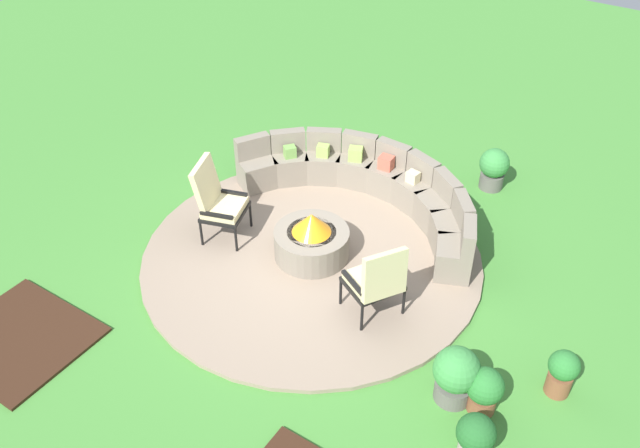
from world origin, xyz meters
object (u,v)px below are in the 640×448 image
potted_plant_3 (475,437)px  potted_plant_2 (562,372)px  lounge_chair_front_right (377,279)px  potted_plant_0 (484,389)px  lounge_chair_front_left (217,200)px  fire_pit (312,240)px  potted_plant_4 (456,374)px  curved_stone_bench (371,187)px  potted_plant_1 (494,167)px

potted_plant_3 → potted_plant_2: bearing=70.7°
lounge_chair_front_right → potted_plant_0: (1.61, -0.57, -0.29)m
lounge_chair_front_right → potted_plant_2: size_ratio=1.77×
lounge_chair_front_left → potted_plant_2: 4.76m
fire_pit → potted_plant_4: 2.75m
lounge_chair_front_right → potted_plant_3: 2.13m
fire_pit → lounge_chair_front_right: bearing=-21.0°
fire_pit → potted_plant_4: size_ratio=1.44×
fire_pit → potted_plant_3: bearing=-28.8°
curved_stone_bench → lounge_chair_front_right: bearing=-58.6°
curved_stone_bench → potted_plant_3: curved_stone_bench is taller
fire_pit → lounge_chair_front_left: size_ratio=0.86×
potted_plant_2 → potted_plant_3: 1.34m
potted_plant_2 → potted_plant_3: (-0.45, -1.27, 0.01)m
lounge_chair_front_right → potted_plant_0: bearing=-80.9°
fire_pit → potted_plant_3: (3.00, -1.65, 0.01)m
potted_plant_2 → potted_plant_4: potted_plant_4 is taller
fire_pit → potted_plant_2: 3.47m
curved_stone_bench → potted_plant_0: 3.72m
lounge_chair_front_left → potted_plant_1: lounge_chair_front_left is taller
curved_stone_bench → potted_plant_2: 3.82m
curved_stone_bench → lounge_chair_front_left: bearing=-128.2°
potted_plant_4 → potted_plant_3: bearing=-51.1°
curved_stone_bench → potted_plant_0: bearing=-41.8°
curved_stone_bench → potted_plant_3: (2.92, -3.08, -0.04)m
potted_plant_3 → curved_stone_bench: bearing=133.5°
lounge_chair_front_right → potted_plant_4: lounge_chair_front_right is taller
fire_pit → lounge_chair_front_right: size_ratio=0.96×
fire_pit → curved_stone_bench: bearing=86.9°
potted_plant_3 → fire_pit: bearing=151.2°
lounge_chair_front_left → potted_plant_3: bearing=54.8°
fire_pit → potted_plant_4: (2.53, -1.07, 0.05)m
potted_plant_1 → lounge_chair_front_right: bearing=-92.0°
potted_plant_4 → potted_plant_0: bearing=4.6°
potted_plant_3 → lounge_chair_front_left: bearing=162.8°
fire_pit → potted_plant_0: (2.85, -1.05, -0.01)m
lounge_chair_front_left → potted_plant_2: lounge_chair_front_left is taller
potted_plant_0 → potted_plant_1: (-1.49, 3.95, 0.05)m
lounge_chair_front_left → curved_stone_bench: bearing=123.8°
potted_plant_4 → potted_plant_1: bearing=106.5°
lounge_chair_front_left → potted_plant_3: 4.51m
potted_plant_2 → potted_plant_4: size_ratio=0.84×
curved_stone_bench → potted_plant_1: curved_stone_bench is taller
fire_pit → potted_plant_4: fire_pit is taller
lounge_chair_front_right → potted_plant_2: 2.22m
curved_stone_bench → potted_plant_2: (3.37, -1.81, -0.05)m
potted_plant_2 → potted_plant_3: bearing=-109.3°
fire_pit → potted_plant_1: bearing=65.0°
curved_stone_bench → lounge_chair_front_right: lounge_chair_front_right is taller
fire_pit → lounge_chair_front_right: lounge_chair_front_right is taller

